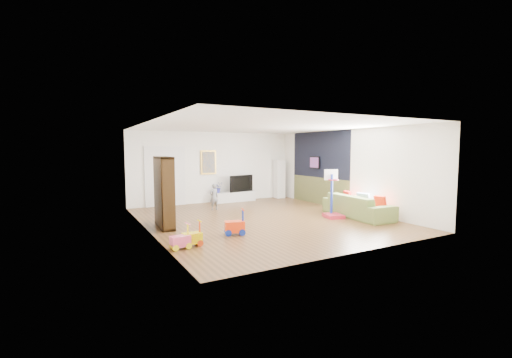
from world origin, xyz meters
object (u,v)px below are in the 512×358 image
basketball_hoop (334,194)px  media_console (235,197)px  bookshelf (164,192)px  sofa (358,206)px

basketball_hoop → media_console: bearing=122.7°
bookshelf → sofa: 5.67m
media_console → basketball_hoop: (1.23, -4.33, 0.53)m
sofa → media_console: bearing=26.9°
sofa → basketball_hoop: bearing=73.9°
bookshelf → sofa: (5.44, -1.48, -0.59)m
bookshelf → sofa: bearing=-11.3°
media_console → sofa: bearing=-68.7°
sofa → bookshelf: bearing=78.8°
bookshelf → sofa: bookshelf is taller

